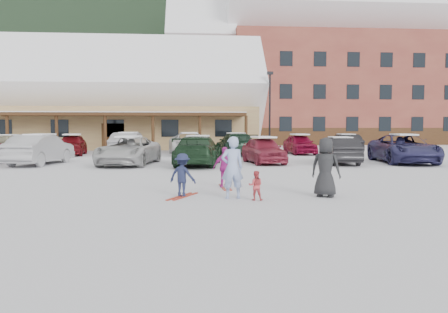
{
  "coord_description": "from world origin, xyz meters",
  "views": [
    {
      "loc": [
        -0.82,
        -13.04,
        1.98
      ],
      "look_at": [
        0.3,
        1.0,
        1.0
      ],
      "focal_mm": 35.0,
      "sensor_mm": 36.0,
      "label": 1
    }
  ],
  "objects": [
    {
      "name": "parked_car_2",
      "position": [
        -3.92,
        9.64,
        0.73
      ],
      "size": [
        3.17,
        5.53,
        1.45
      ],
      "primitive_type": "imported",
      "rotation": [
        0.0,
        0.0,
        -0.15
      ],
      "color": "#BABABA",
      "rests_on": "ground"
    },
    {
      "name": "child_magenta",
      "position": [
        0.33,
        0.89,
        0.66
      ],
      "size": [
        0.79,
        0.36,
        1.32
      ],
      "primitive_type": "imported",
      "rotation": [
        0.0,
        0.0,
        3.19
      ],
      "color": "#BE2899",
      "rests_on": "ground"
    },
    {
      "name": "parked_car_9",
      "position": [
        -4.91,
        16.73,
        0.78
      ],
      "size": [
        2.05,
        4.84,
        1.55
      ],
      "primitive_type": "imported",
      "rotation": [
        0.0,
        0.0,
        3.05
      ],
      "color": "#9F9EA2",
      "rests_on": "ground"
    },
    {
      "name": "lamp_post",
      "position": [
        5.87,
        22.99,
        3.65
      ],
      "size": [
        0.5,
        0.25,
        6.48
      ],
      "color": "black",
      "rests_on": "ground"
    },
    {
      "name": "forested_hillside",
      "position": [
        0.0,
        85.0,
        19.0
      ],
      "size": [
        300.0,
        70.0,
        38.0
      ],
      "primitive_type": "cube",
      "color": "black",
      "rests_on": "ground"
    },
    {
      "name": "parked_car_7",
      "position": [
        -12.85,
        16.89,
        0.7
      ],
      "size": [
        2.16,
        4.9,
        1.4
      ],
      "primitive_type": "imported",
      "rotation": [
        0.0,
        0.0,
        3.18
      ],
      "color": "tan",
      "rests_on": "ground"
    },
    {
      "name": "skis_child_magenta",
      "position": [
        0.33,
        0.89,
        0.01
      ],
      "size": [
        0.26,
        1.41,
        0.03
      ],
      "primitive_type": "cube",
      "rotation": [
        0.0,
        0.0,
        3.19
      ],
      "color": "#9E2716",
      "rests_on": "ground"
    },
    {
      "name": "parked_car_12",
      "position": [
        6.97,
        17.3,
        0.7
      ],
      "size": [
        1.8,
        4.19,
        1.41
      ],
      "primitive_type": "imported",
      "rotation": [
        0.0,
        0.0,
        0.03
      ],
      "color": "maroon",
      "rests_on": "ground"
    },
    {
      "name": "parked_car_13",
      "position": [
        10.42,
        17.55,
        0.7
      ],
      "size": [
        1.88,
        4.37,
        1.4
      ],
      "primitive_type": "imported",
      "rotation": [
        0.0,
        0.0,
        3.05
      ],
      "color": "black",
      "rests_on": "ground"
    },
    {
      "name": "adult_skier",
      "position": [
        0.35,
        -1.22,
        0.85
      ],
      "size": [
        0.67,
        0.48,
        1.7
      ],
      "primitive_type": "imported",
      "rotation": [
        0.0,
        0.0,
        3.27
      ],
      "color": "#96ABDE",
      "rests_on": "ground"
    },
    {
      "name": "conifer_4",
      "position": [
        34.0,
        46.0,
        6.54
      ],
      "size": [
        5.06,
        5.06,
        11.73
      ],
      "color": "black",
      "rests_on": "ground"
    },
    {
      "name": "parked_car_8",
      "position": [
        -8.82,
        17.47,
        0.71
      ],
      "size": [
        2.15,
        4.35,
        1.43
      ],
      "primitive_type": "imported",
      "rotation": [
        0.0,
        0.0,
        0.11
      ],
      "color": "maroon",
      "rests_on": "ground"
    },
    {
      "name": "skis_child_navy",
      "position": [
        -1.01,
        -0.85,
        0.01
      ],
      "size": [
        0.82,
        1.34,
        0.03
      ],
      "primitive_type": "cube",
      "rotation": [
        0.0,
        0.0,
        2.66
      ],
      "color": "#9E2716",
      "rests_on": "ground"
    },
    {
      "name": "parked_car_4",
      "position": [
        3.13,
        9.98,
        0.7
      ],
      "size": [
        2.16,
        4.31,
        1.41
      ],
      "primitive_type": "imported",
      "rotation": [
        0.0,
        0.0,
        0.12
      ],
      "color": "#9E2C42",
      "rests_on": "ground"
    },
    {
      "name": "parked_car_11",
      "position": [
        2.36,
        16.67,
        0.75
      ],
      "size": [
        2.61,
        5.37,
        1.51
      ],
      "primitive_type": "imported",
      "rotation": [
        0.0,
        0.0,
        3.24
      ],
      "color": "#1C3727",
      "rests_on": "ground"
    },
    {
      "name": "conifer_3",
      "position": [
        6.0,
        44.0,
        5.12
      ],
      "size": [
        3.96,
        3.96,
        9.18
      ],
      "color": "black",
      "rests_on": "ground"
    },
    {
      "name": "parked_car_10",
      "position": [
        -0.83,
        16.85,
        0.76
      ],
      "size": [
        3.05,
        5.72,
        1.53
      ],
      "primitive_type": "imported",
      "rotation": [
        0.0,
        0.0,
        0.1
      ],
      "color": "white",
      "rests_on": "ground"
    },
    {
      "name": "bystander_dark",
      "position": [
        2.98,
        -1.17,
        0.84
      ],
      "size": [
        0.97,
        0.87,
        1.67
      ],
      "primitive_type": "imported",
      "rotation": [
        0.0,
        0.0,
        2.6
      ],
      "color": "#232325",
      "rests_on": "ground"
    },
    {
      "name": "ground",
      "position": [
        0.0,
        0.0,
        0.0
      ],
      "size": [
        160.0,
        160.0,
        0.0
      ],
      "primitive_type": "plane",
      "color": "silver",
      "rests_on": "ground"
    },
    {
      "name": "child_navy",
      "position": [
        -1.01,
        -0.85,
        0.61
      ],
      "size": [
        0.91,
        0.77,
        1.22
      ],
      "primitive_type": "imported",
      "rotation": [
        0.0,
        0.0,
        2.66
      ],
      "color": "#1B2141",
      "rests_on": "ground"
    },
    {
      "name": "parked_car_3",
      "position": [
        -0.38,
        8.91,
        0.75
      ],
      "size": [
        2.79,
        5.39,
        1.49
      ],
      "primitive_type": "imported",
      "rotation": [
        0.0,
        0.0,
        3.0
      ],
      "color": "#1A351F",
      "rests_on": "ground"
    },
    {
      "name": "alpine_hotel",
      "position": [
        14.27,
        38.0,
        8.63
      ],
      "size": [
        31.48,
        14.01,
        21.48
      ],
      "color": "brown",
      "rests_on": "ground"
    },
    {
      "name": "parked_car_5",
      "position": [
        7.12,
        9.39,
        0.7
      ],
      "size": [
        2.05,
        4.4,
        1.39
      ],
      "primitive_type": "imported",
      "rotation": [
        0.0,
        0.0,
        3.0
      ],
      "color": "#232325",
      "rests_on": "ground"
    },
    {
      "name": "parked_car_1",
      "position": [
        -8.49,
        10.09,
        0.78
      ],
      "size": [
        2.38,
        4.93,
        1.56
      ],
      "primitive_type": "imported",
      "rotation": [
        0.0,
        0.0,
        2.98
      ],
      "color": "#AAAAAE",
      "rests_on": "ground"
    },
    {
      "name": "parked_car_6",
      "position": [
        10.71,
        9.63,
        0.77
      ],
      "size": [
        3.21,
        5.8,
        1.54
      ],
      "primitive_type": "imported",
      "rotation": [
        0.0,
        0.0,
        -0.12
      ],
      "color": "navy",
      "rests_on": "ground"
    },
    {
      "name": "day_lodge",
      "position": [
        -9.0,
        27.96,
        3.94
      ],
      "size": [
        29.12,
        12.5,
        10.38
      ],
      "color": "tan",
      "rests_on": "ground"
    },
    {
      "name": "toddler_red",
      "position": [
        0.94,
        -1.57,
        0.4
      ],
      "size": [
        0.43,
        0.36,
        0.79
      ],
      "primitive_type": "imported",
      "rotation": [
        0.0,
        0.0,
        2.99
      ],
      "color": "#D04148",
      "rests_on": "ground"
    }
  ]
}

